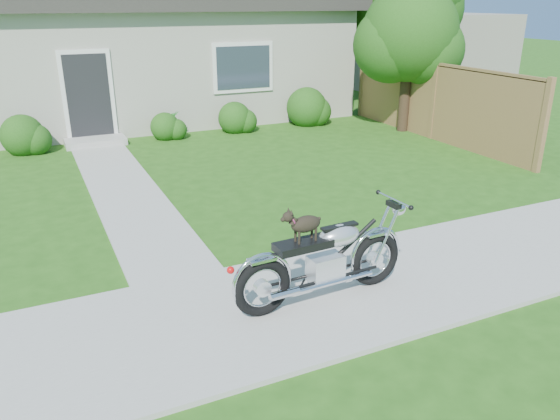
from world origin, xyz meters
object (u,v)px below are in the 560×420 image
object	(u,v)px
motorcycle_with_dog	(325,258)
house	(125,41)
fence	(434,101)
tree_near	(415,38)
potted_plant_right	(175,124)

from	to	relation	value
motorcycle_with_dog	house	bearing A→B (deg)	86.84
fence	motorcycle_with_dog	xyz separation A→B (m)	(-6.41, -5.87, -0.39)
tree_near	motorcycle_with_dog	distance (m)	9.49
fence	motorcycle_with_dog	size ratio (longest dim) A/B	2.98
house	motorcycle_with_dog	xyz separation A→B (m)	(-0.11, -12.11, -1.61)
fence	potted_plant_right	xyz separation A→B (m)	(-5.86, 2.80, -0.60)
house	tree_near	distance (m)	8.23
house	potted_plant_right	bearing A→B (deg)	-82.67
fence	potted_plant_right	bearing A→B (deg)	154.46
tree_near	potted_plant_right	xyz separation A→B (m)	(-5.83, 1.88, -2.04)
potted_plant_right	tree_near	bearing A→B (deg)	-17.85
potted_plant_right	house	bearing A→B (deg)	97.33
house	potted_plant_right	xyz separation A→B (m)	(0.44, -3.44, -1.82)
fence	tree_near	distance (m)	1.71
motorcycle_with_dog	potted_plant_right	bearing A→B (deg)	83.71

